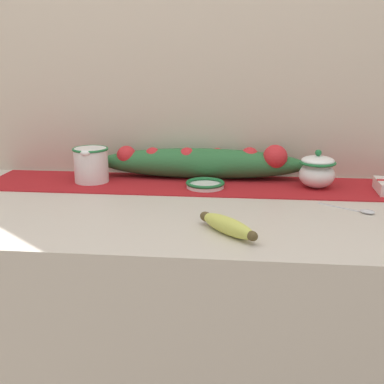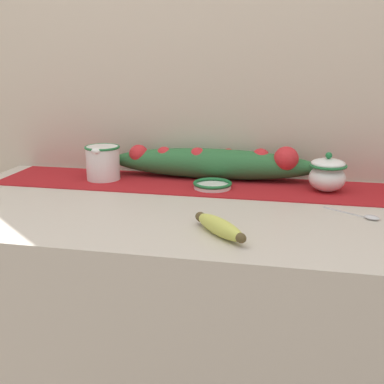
# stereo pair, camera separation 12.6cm
# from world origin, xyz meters

# --- Properties ---
(countertop) EXTENTS (1.48, 0.72, 0.90)m
(countertop) POSITION_xyz_m (0.00, 0.00, 0.45)
(countertop) COLOR beige
(countertop) RESTS_ON ground_plane
(back_wall) EXTENTS (2.28, 0.04, 2.40)m
(back_wall) POSITION_xyz_m (0.00, 0.38, 1.20)
(back_wall) COLOR beige
(back_wall) RESTS_ON ground_plane
(table_runner) EXTENTS (1.36, 0.27, 0.00)m
(table_runner) POSITION_xyz_m (0.00, 0.22, 0.91)
(table_runner) COLOR #A8191E
(table_runner) RESTS_ON countertop
(cream_pitcher) EXTENTS (0.11, 0.13, 0.11)m
(cream_pitcher) POSITION_xyz_m (-0.35, 0.22, 0.97)
(cream_pitcher) COLOR white
(cream_pitcher) RESTS_ON countertop
(sugar_bowl) EXTENTS (0.11, 0.11, 0.12)m
(sugar_bowl) POSITION_xyz_m (0.36, 0.22, 0.96)
(sugar_bowl) COLOR white
(sugar_bowl) RESTS_ON countertop
(small_dish) EXTENTS (0.12, 0.12, 0.02)m
(small_dish) POSITION_xyz_m (0.02, 0.18, 0.92)
(small_dish) COLOR white
(small_dish) RESTS_ON countertop
(banana) EXTENTS (0.15, 0.16, 0.04)m
(banana) POSITION_xyz_m (0.10, -0.21, 0.92)
(banana) COLOR #CCD156
(banana) RESTS_ON countertop
(spoon) EXTENTS (0.14, 0.10, 0.01)m
(spoon) POSITION_xyz_m (0.45, -0.02, 0.91)
(spoon) COLOR silver
(spoon) RESTS_ON countertop
(poinsettia_garland) EXTENTS (0.69, 0.11, 0.12)m
(poinsettia_garland) POSITION_xyz_m (0.01, 0.30, 0.96)
(poinsettia_garland) COLOR #2D6B38
(poinsettia_garland) RESTS_ON countertop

